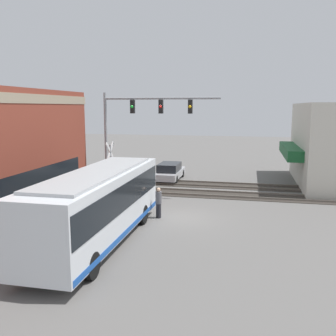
% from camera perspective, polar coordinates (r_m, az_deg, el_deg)
% --- Properties ---
extents(ground_plane, '(120.00, 120.00, 0.00)m').
position_cam_1_polar(ground_plane, '(21.02, 1.69, -7.56)').
color(ground_plane, '#605E5B').
extents(city_bus, '(10.59, 2.59, 3.31)m').
position_cam_1_polar(city_bus, '(17.09, -10.50, -5.34)').
color(city_bus, silver).
rests_on(city_bus, ground).
extents(traffic_signal_gantry, '(0.42, 8.01, 7.06)m').
position_cam_1_polar(traffic_signal_gantry, '(25.61, -4.45, 7.40)').
color(traffic_signal_gantry, gray).
rests_on(traffic_signal_gantry, ground).
extents(crossing_signal, '(1.41, 1.18, 3.81)m').
position_cam_1_polar(crossing_signal, '(25.57, -8.76, 0.65)').
color(crossing_signal, gray).
rests_on(crossing_signal, ground).
extents(rail_track_near, '(2.60, 60.00, 0.15)m').
position_cam_1_polar(rail_track_near, '(26.74, 4.10, -3.84)').
color(rail_track_near, '#332D28').
rests_on(rail_track_near, ground).
extents(rail_track_far, '(2.60, 60.00, 0.15)m').
position_cam_1_polar(rail_track_far, '(29.83, 4.99, -2.47)').
color(rail_track_far, '#332D28').
rests_on(rail_track_far, ground).
extents(parked_car_silver, '(4.74, 1.82, 1.44)m').
position_cam_1_polar(parked_car_silver, '(31.47, 0.27, -0.61)').
color(parked_car_silver, '#B7B7BC').
rests_on(parked_car_silver, ground).
extents(pedestrian_near_bus, '(0.34, 0.34, 1.71)m').
position_cam_1_polar(pedestrian_near_bus, '(20.74, -1.46, -5.28)').
color(pedestrian_near_bus, black).
rests_on(pedestrian_near_bus, ground).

